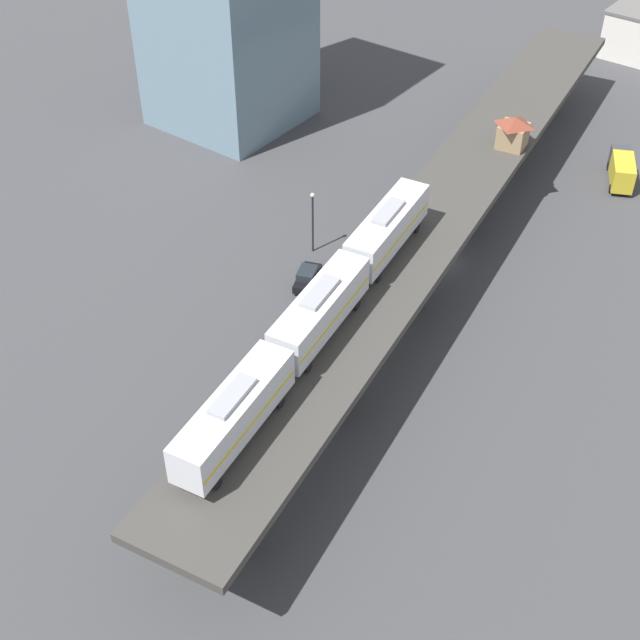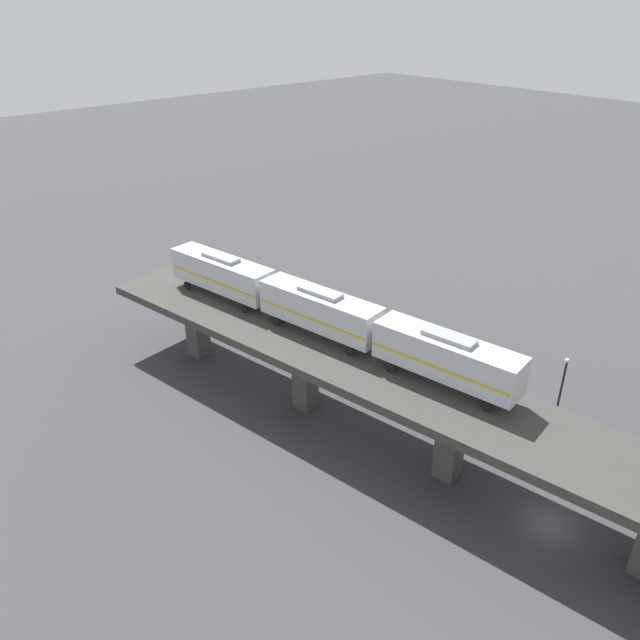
# 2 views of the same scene
# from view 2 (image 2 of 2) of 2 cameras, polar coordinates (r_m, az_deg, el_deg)

# --- Properties ---
(ground_plane) EXTENTS (400.00, 400.00, 0.00)m
(ground_plane) POSITION_cam_2_polar(r_m,az_deg,el_deg) (51.11, 20.17, -17.14)
(ground_plane) COLOR #38383A
(elevated_viaduct) EXTENTS (22.52, 92.19, 7.29)m
(elevated_viaduct) POSITION_cam_2_polar(r_m,az_deg,el_deg) (47.09, 21.24, -11.60)
(elevated_viaduct) COLOR #393733
(elevated_viaduct) RESTS_ON ground
(subway_train) EXTENTS (8.52, 37.19, 4.45)m
(subway_train) POSITION_cam_2_polar(r_m,az_deg,el_deg) (54.97, 0.00, 0.96)
(subway_train) COLOR silver
(subway_train) RESTS_ON elevated_viaduct
(street_car_black) EXTENTS (3.26, 4.75, 1.89)m
(street_car_black) POSITION_cam_2_polar(r_m,az_deg,el_deg) (60.06, 15.28, -7.50)
(street_car_black) COLOR black
(street_car_black) RESTS_ON ground
(street_lamp) EXTENTS (0.44, 0.44, 6.94)m
(street_lamp) POSITION_cam_2_polar(r_m,az_deg,el_deg) (58.78, 21.23, -5.66)
(street_lamp) COLOR black
(street_lamp) RESTS_ON ground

